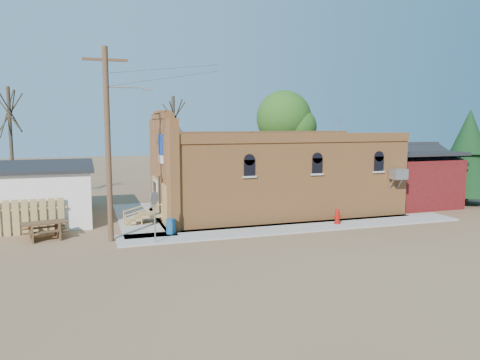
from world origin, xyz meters
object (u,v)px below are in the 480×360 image
object	(u,v)px
utility_pole	(109,140)
fire_hydrant	(337,216)
stop_sign	(154,203)
picnic_table	(44,228)
trash_barrel	(171,226)
brick_bar	(271,175)

from	to	relation	value
utility_pole	fire_hydrant	size ratio (longest dim) A/B	11.06
fire_hydrant	stop_sign	distance (m)	10.19
stop_sign	picnic_table	xyz separation A→B (m)	(-4.92, 2.63, -1.38)
utility_pole	stop_sign	world-z (taller)	utility_pole
stop_sign	fire_hydrant	bearing A→B (deg)	-16.91
utility_pole	trash_barrel	size ratio (longest dim) A/B	12.26
fire_hydrant	picnic_table	bearing A→B (deg)	174.90
fire_hydrant	trash_barrel	xyz separation A→B (m)	(-9.05, 0.57, -0.03)
utility_pole	fire_hydrant	distance (m)	12.65
utility_pole	fire_hydrant	xyz separation A→B (m)	(11.90, -0.27, -4.29)
utility_pole	stop_sign	size ratio (longest dim) A/B	3.75
utility_pole	brick_bar	bearing A→B (deg)	23.69
brick_bar	trash_barrel	world-z (taller)	brick_bar
utility_pole	picnic_table	world-z (taller)	utility_pole
fire_hydrant	trash_barrel	distance (m)	9.07
stop_sign	picnic_table	distance (m)	5.75
brick_bar	picnic_table	size ratio (longest dim) A/B	7.26
fire_hydrant	trash_barrel	size ratio (longest dim) A/B	1.11
stop_sign	brick_bar	bearing A→B (deg)	12.47
brick_bar	utility_pole	xyz separation A→B (m)	(-9.79, -4.29, 2.43)
utility_pole	trash_barrel	world-z (taller)	utility_pole
trash_barrel	brick_bar	bearing A→B (deg)	29.91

